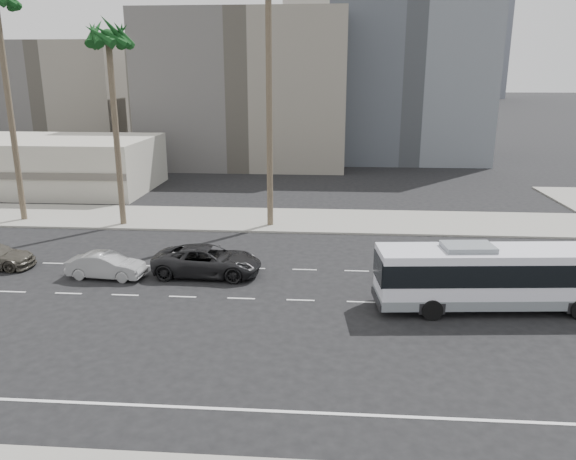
# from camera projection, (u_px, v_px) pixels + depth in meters

# --- Properties ---
(ground) EXTENTS (700.00, 700.00, 0.00)m
(ground) POSITION_uv_depth(u_px,v_px,m) (361.00, 302.00, 27.32)
(ground) COLOR black
(ground) RESTS_ON ground
(sidewalk_north) EXTENTS (120.00, 7.00, 0.15)m
(sidewalk_north) POSITION_uv_depth(u_px,v_px,m) (350.00, 221.00, 42.18)
(sidewalk_north) COLOR gray
(sidewalk_north) RESTS_ON ground
(commercial_low) EXTENTS (22.00, 12.16, 5.00)m
(commercial_low) POSITION_uv_depth(u_px,v_px,m) (39.00, 164.00, 53.73)
(commercial_low) COLOR #B3AE9E
(commercial_low) RESTS_ON ground
(midrise_beige_west) EXTENTS (24.00, 18.00, 18.00)m
(midrise_beige_west) POSITION_uv_depth(u_px,v_px,m) (248.00, 90.00, 68.93)
(midrise_beige_west) COLOR #625E5A
(midrise_beige_west) RESTS_ON ground
(midrise_gray_center) EXTENTS (20.00, 20.00, 26.00)m
(midrise_gray_center) POSITION_uv_depth(u_px,v_px,m) (404.00, 58.00, 73.13)
(midrise_gray_center) COLOR #4F545C
(midrise_gray_center) RESTS_ON ground
(midrise_beige_far) EXTENTS (18.00, 16.00, 15.00)m
(midrise_beige_far) POSITION_uv_depth(u_px,v_px,m) (67.00, 100.00, 75.99)
(midrise_beige_far) COLOR #625E5A
(midrise_beige_far) RESTS_ON ground
(civic_tower) EXTENTS (42.00, 42.00, 129.00)m
(civic_tower) POSITION_uv_depth(u_px,v_px,m) (331.00, 13.00, 256.88)
(civic_tower) COLOR beige
(civic_tower) RESTS_ON ground
(highrise_right) EXTENTS (26.00, 26.00, 70.00)m
(highrise_right) POSITION_uv_depth(u_px,v_px,m) (441.00, 16.00, 235.37)
(highrise_right) COLOR #4C505C
(highrise_right) RESTS_ON ground
(highrise_far) EXTENTS (22.00, 22.00, 60.00)m
(highrise_far) POSITION_uv_depth(u_px,v_px,m) (481.00, 33.00, 263.74)
(highrise_far) COLOR #4C505C
(highrise_far) RESTS_ON ground
(city_bus) EXTENTS (11.45, 3.51, 3.24)m
(city_bus) POSITION_uv_depth(u_px,v_px,m) (496.00, 275.00, 26.14)
(city_bus) COLOR silver
(city_bus) RESTS_ON ground
(car_a) EXTENTS (2.94, 6.09, 1.67)m
(car_a) POSITION_uv_depth(u_px,v_px,m) (207.00, 261.00, 30.84)
(car_a) COLOR black
(car_a) RESTS_ON ground
(car_b) EXTENTS (1.84, 4.38, 1.41)m
(car_b) POSITION_uv_depth(u_px,v_px,m) (106.00, 266.00, 30.46)
(car_b) COLOR #949495
(car_b) RESTS_ON ground
(palm_mid) EXTENTS (4.70, 4.70, 14.52)m
(palm_mid) POSITION_uv_depth(u_px,v_px,m) (108.00, 42.00, 37.71)
(palm_mid) COLOR brown
(palm_mid) RESTS_ON ground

